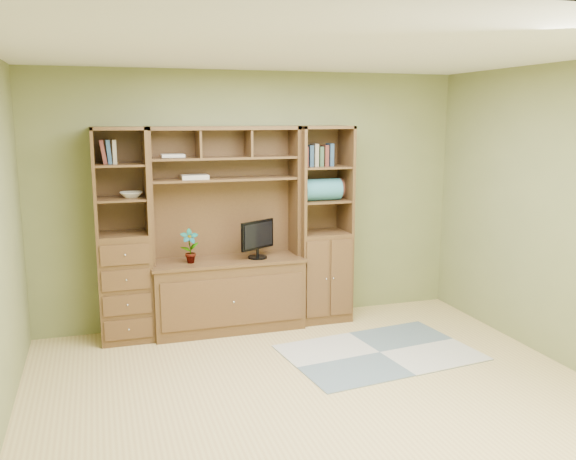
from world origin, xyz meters
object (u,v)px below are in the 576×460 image
object	(u,v)px
center_hutch	(227,231)
left_tower	(123,236)
monitor	(257,232)
right_tower	(322,225)

from	to	relation	value
center_hutch	left_tower	distance (m)	1.00
left_tower	monitor	size ratio (longest dim) A/B	3.86
right_tower	monitor	world-z (taller)	right_tower
right_tower	monitor	bearing A→B (deg)	-174.08
right_tower	monitor	size ratio (longest dim) A/B	3.86
left_tower	right_tower	xyz separation A→B (m)	(2.02, 0.00, 0.00)
center_hutch	left_tower	world-z (taller)	same
center_hutch	monitor	bearing A→B (deg)	-6.61
left_tower	right_tower	world-z (taller)	same
monitor	center_hutch	bearing A→B (deg)	142.68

